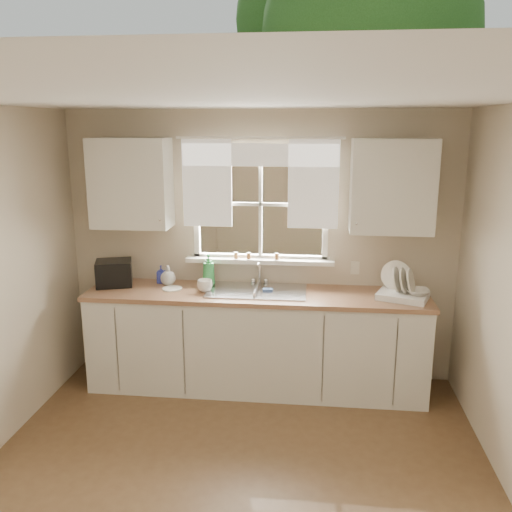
# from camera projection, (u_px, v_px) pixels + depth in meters

# --- Properties ---
(ground) EXTENTS (4.00, 4.00, 0.00)m
(ground) POSITION_uv_depth(u_px,v_px,m) (227.00, 510.00, 3.41)
(ground) COLOR brown
(ground) RESTS_ON ground
(room_walls) EXTENTS (3.62, 4.02, 2.50)m
(room_walls) POSITION_uv_depth(u_px,v_px,m) (222.00, 329.00, 3.05)
(room_walls) COLOR beige
(room_walls) RESTS_ON ground
(ceiling) EXTENTS (3.60, 4.00, 0.02)m
(ceiling) POSITION_uv_depth(u_px,v_px,m) (221.00, 97.00, 2.82)
(ceiling) COLOR silver
(ceiling) RESTS_ON room_walls
(window) EXTENTS (1.38, 0.16, 1.06)m
(window) POSITION_uv_depth(u_px,v_px,m) (260.00, 222.00, 4.99)
(window) COLOR white
(window) RESTS_ON room_walls
(curtains) EXTENTS (1.50, 0.03, 0.81)m
(curtains) POSITION_uv_depth(u_px,v_px,m) (260.00, 174.00, 4.84)
(curtains) COLOR white
(curtains) RESTS_ON room_walls
(base_cabinets) EXTENTS (3.00, 0.62, 0.87)m
(base_cabinets) POSITION_uv_depth(u_px,v_px,m) (256.00, 342.00, 4.93)
(base_cabinets) COLOR silver
(base_cabinets) RESTS_ON ground
(countertop) EXTENTS (3.04, 0.65, 0.04)m
(countertop) POSITION_uv_depth(u_px,v_px,m) (256.00, 294.00, 4.82)
(countertop) COLOR #986B4C
(countertop) RESTS_ON base_cabinets
(upper_cabinet_left) EXTENTS (0.70, 0.33, 0.80)m
(upper_cabinet_left) POSITION_uv_depth(u_px,v_px,m) (131.00, 183.00, 4.86)
(upper_cabinet_left) COLOR silver
(upper_cabinet_left) RESTS_ON room_walls
(upper_cabinet_right) EXTENTS (0.70, 0.33, 0.80)m
(upper_cabinet_right) POSITION_uv_depth(u_px,v_px,m) (392.00, 186.00, 4.61)
(upper_cabinet_right) COLOR silver
(upper_cabinet_right) RESTS_ON room_walls
(wall_outlet) EXTENTS (0.08, 0.01, 0.12)m
(wall_outlet) POSITION_uv_depth(u_px,v_px,m) (355.00, 268.00, 4.98)
(wall_outlet) COLOR beige
(wall_outlet) RESTS_ON room_walls
(sill_jars) EXTENTS (0.42, 0.04, 0.06)m
(sill_jars) POSITION_uv_depth(u_px,v_px,m) (254.00, 256.00, 5.01)
(sill_jars) COLOR brown
(sill_jars) RESTS_ON window
(backyard) EXTENTS (20.00, 10.00, 6.13)m
(backyard) POSITION_uv_depth(u_px,v_px,m) (323.00, 67.00, 10.66)
(backyard) COLOR #335421
(backyard) RESTS_ON ground
(sink) EXTENTS (0.88, 0.52, 0.40)m
(sink) POSITION_uv_depth(u_px,v_px,m) (257.00, 299.00, 4.86)
(sink) COLOR #B7B7BC
(sink) RESTS_ON countertop
(dish_rack) EXTENTS (0.49, 0.43, 0.30)m
(dish_rack) POSITION_uv_depth(u_px,v_px,m) (402.00, 291.00, 4.63)
(dish_rack) COLOR white
(dish_rack) RESTS_ON countertop
(bowl) EXTENTS (0.20, 0.20, 0.05)m
(bowl) POSITION_uv_depth(u_px,v_px,m) (417.00, 292.00, 4.57)
(bowl) COLOR silver
(bowl) RESTS_ON dish_rack
(soap_bottle_a) EXTENTS (0.15, 0.15, 0.31)m
(soap_bottle_a) POSITION_uv_depth(u_px,v_px,m) (209.00, 270.00, 4.98)
(soap_bottle_a) COLOR #2A803C
(soap_bottle_a) RESTS_ON countertop
(soap_bottle_b) EXTENTS (0.08, 0.09, 0.17)m
(soap_bottle_b) POSITION_uv_depth(u_px,v_px,m) (161.00, 274.00, 5.09)
(soap_bottle_b) COLOR #2F3BB0
(soap_bottle_b) RESTS_ON countertop
(soap_bottle_c) EXTENTS (0.16, 0.16, 0.18)m
(soap_bottle_c) POSITION_uv_depth(u_px,v_px,m) (168.00, 275.00, 5.03)
(soap_bottle_c) COLOR beige
(soap_bottle_c) RESTS_ON countertop
(saucer) EXTENTS (0.18, 0.18, 0.01)m
(saucer) POSITION_uv_depth(u_px,v_px,m) (172.00, 289.00, 4.90)
(saucer) COLOR white
(saucer) RESTS_ON countertop
(cup) EXTENTS (0.17, 0.17, 0.11)m
(cup) POSITION_uv_depth(u_px,v_px,m) (205.00, 286.00, 4.82)
(cup) COLOR silver
(cup) RESTS_ON countertop
(black_appliance) EXTENTS (0.39, 0.36, 0.23)m
(black_appliance) POSITION_uv_depth(u_px,v_px,m) (114.00, 273.00, 5.01)
(black_appliance) COLOR black
(black_appliance) RESTS_ON countertop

